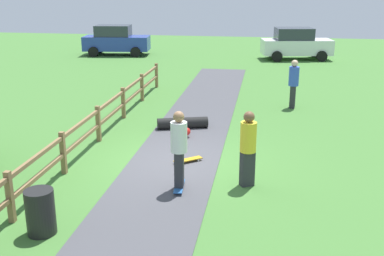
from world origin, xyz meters
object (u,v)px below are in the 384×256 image
object	(u,v)px
trash_bin	(40,212)
skater_fallen	(183,124)
skateboard_loose	(188,160)
parked_car_blue	(116,40)
bystander_blue	(294,81)
parked_car_white	(296,44)
skater_riding	(179,146)
bystander_yellow	(248,145)

from	to	relation	value
trash_bin	skater_fallen	bearing A→B (deg)	77.85
skateboard_loose	parked_car_blue	size ratio (longest dim) A/B	0.17
bystander_blue	parked_car_white	xyz separation A→B (m)	(0.65, 11.94, -0.07)
trash_bin	parked_car_white	world-z (taller)	parked_car_white
skater_fallen	parked_car_blue	xyz separation A→B (m)	(-7.16, 15.35, 0.76)
skater_riding	skater_fallen	xyz separation A→B (m)	(-0.75, 4.66, -0.88)
skater_riding	parked_car_blue	bearing A→B (deg)	111.56
bystander_yellow	skater_riding	bearing A→B (deg)	-161.76
parked_car_white	bystander_blue	bearing A→B (deg)	-93.14
trash_bin	skater_riding	xyz separation A→B (m)	(2.26, 2.38, 0.63)
parked_car_blue	bystander_blue	bearing A→B (deg)	-47.84
skater_riding	bystander_blue	bearing A→B (deg)	70.14
skater_fallen	parked_car_white	bearing A→B (deg)	74.30
skateboard_loose	parked_car_blue	world-z (taller)	parked_car_blue
skater_riding	bystander_blue	world-z (taller)	skater_riding
skateboard_loose	bystander_blue	size ratio (longest dim) A/B	0.41
parked_car_blue	skater_riding	bearing A→B (deg)	-68.44
trash_bin	parked_car_blue	distance (m)	23.09
trash_bin	parked_car_blue	size ratio (longest dim) A/B	0.21
bystander_yellow	bystander_blue	bearing A→B (deg)	79.73
bystander_blue	trash_bin	bearing A→B (deg)	-116.36
skater_riding	parked_car_white	size ratio (longest dim) A/B	0.43
skater_riding	bystander_yellow	size ratio (longest dim) A/B	1.03
trash_bin	skater_fallen	world-z (taller)	trash_bin
bystander_blue	bystander_yellow	size ratio (longest dim) A/B	1.01
bystander_yellow	parked_car_white	bearing A→B (deg)	84.08
bystander_blue	parked_car_blue	world-z (taller)	parked_car_blue
skater_riding	bystander_yellow	distance (m)	1.63
bystander_blue	bystander_yellow	distance (m)	7.68
parked_car_white	skater_fallen	bearing A→B (deg)	-105.70
bystander_blue	parked_car_white	bearing A→B (deg)	86.86
bystander_yellow	skateboard_loose	bearing A→B (deg)	143.10
trash_bin	bystander_blue	xyz separation A→B (m)	(5.17, 10.44, 0.57)
bystander_blue	skater_fallen	bearing A→B (deg)	-137.06
skater_riding	skateboard_loose	bearing A→B (deg)	92.76
bystander_yellow	parked_car_blue	world-z (taller)	parked_car_blue
bystander_yellow	trash_bin	bearing A→B (deg)	-142.81
trash_bin	bystander_yellow	world-z (taller)	bystander_yellow
skater_riding	bystander_yellow	xyz separation A→B (m)	(1.54, 0.51, -0.06)
skater_riding	parked_car_blue	xyz separation A→B (m)	(-7.90, 20.01, -0.12)
skateboard_loose	trash_bin	bearing A→B (deg)	-117.93
trash_bin	bystander_yellow	xyz separation A→B (m)	(3.80, 2.89, 0.57)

